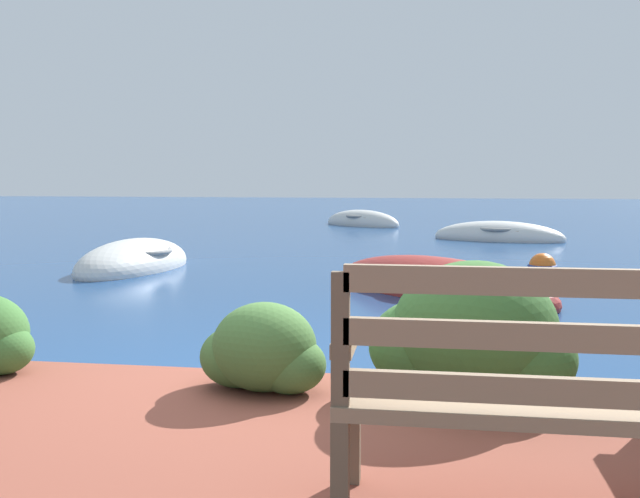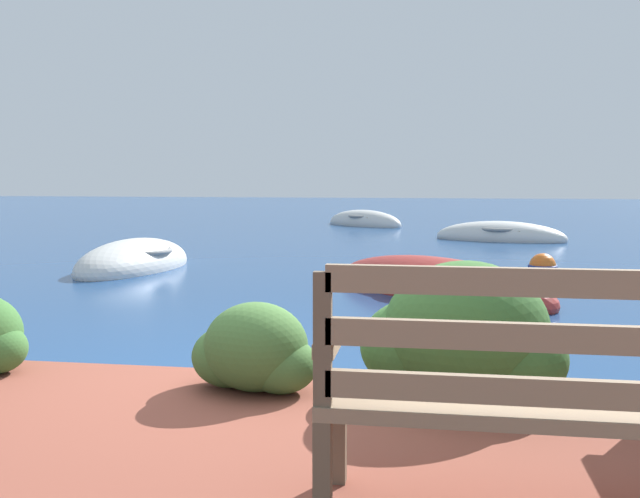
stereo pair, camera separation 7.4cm
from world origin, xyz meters
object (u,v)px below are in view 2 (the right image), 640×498
object	(u,v)px
park_bench	(559,392)
rowboat_far	(500,237)
rowboat_nearest	(436,288)
mooring_buoy	(543,266)
rowboat_mid	(134,265)
rowboat_outer	(364,223)

from	to	relation	value
park_bench	rowboat_far	size ratio (longest dim) A/B	0.54
rowboat_nearest	mooring_buoy	size ratio (longest dim) A/B	7.40
park_bench	rowboat_mid	xyz separation A→B (m)	(-4.87, 7.73, -0.64)
rowboat_far	mooring_buoy	size ratio (longest dim) A/B	6.94
mooring_buoy	rowboat_nearest	bearing A→B (deg)	-124.73
rowboat_mid	mooring_buoy	world-z (taller)	rowboat_mid
park_bench	rowboat_mid	bearing A→B (deg)	124.70
rowboat_nearest	park_bench	bearing A→B (deg)	136.12
rowboat_mid	rowboat_far	world-z (taller)	rowboat_mid
mooring_buoy	rowboat_far	bearing A→B (deg)	91.66
park_bench	mooring_buoy	xyz separation A→B (m)	(1.24, 8.51, -0.64)
park_bench	mooring_buoy	size ratio (longest dim) A/B	3.77
rowboat_nearest	rowboat_mid	size ratio (longest dim) A/B	1.17
park_bench	rowboat_far	xyz separation A→B (m)	(1.09, 13.56, -0.64)
rowboat_nearest	mooring_buoy	bearing A→B (deg)	-81.86
mooring_buoy	rowboat_outer	bearing A→B (deg)	111.08
rowboat_nearest	rowboat_far	xyz separation A→B (m)	(1.44, 7.34, -0.00)
rowboat_nearest	rowboat_far	distance (m)	7.48
park_bench	mooring_buoy	bearing A→B (deg)	84.23
rowboat_far	park_bench	bearing A→B (deg)	-78.82
rowboat_mid	rowboat_outer	size ratio (longest dim) A/B	1.05
park_bench	rowboat_mid	distance (m)	9.16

